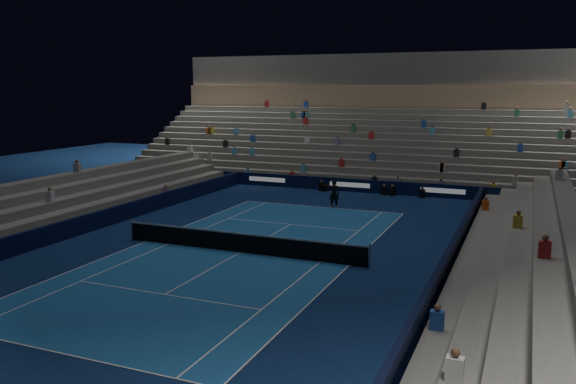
# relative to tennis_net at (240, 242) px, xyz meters

# --- Properties ---
(ground) EXTENTS (90.00, 90.00, 0.00)m
(ground) POSITION_rel_tennis_net_xyz_m (0.00, 0.00, -0.50)
(ground) COLOR #0C2049
(ground) RESTS_ON ground
(court_surface) EXTENTS (10.97, 23.77, 0.01)m
(court_surface) POSITION_rel_tennis_net_xyz_m (0.00, 0.00, -0.50)
(court_surface) COLOR #1B5495
(court_surface) RESTS_ON ground
(sponsor_barrier_far) EXTENTS (44.00, 0.25, 1.00)m
(sponsor_barrier_far) POSITION_rel_tennis_net_xyz_m (0.00, 18.50, -0.00)
(sponsor_barrier_far) COLOR black
(sponsor_barrier_far) RESTS_ON ground
(sponsor_barrier_east) EXTENTS (0.25, 37.00, 1.00)m
(sponsor_barrier_east) POSITION_rel_tennis_net_xyz_m (9.70, 0.00, -0.00)
(sponsor_barrier_east) COLOR black
(sponsor_barrier_east) RESTS_ON ground
(sponsor_barrier_west) EXTENTS (0.25, 37.00, 1.00)m
(sponsor_barrier_west) POSITION_rel_tennis_net_xyz_m (-9.70, 0.00, -0.00)
(sponsor_barrier_west) COLOR black
(sponsor_barrier_west) RESTS_ON ground
(grandstand_main) EXTENTS (44.00, 15.20, 11.20)m
(grandstand_main) POSITION_rel_tennis_net_xyz_m (0.00, 27.90, 2.87)
(grandstand_main) COLOR #61625D
(grandstand_main) RESTS_ON ground
(grandstand_east) EXTENTS (5.00, 37.00, 2.50)m
(grandstand_east) POSITION_rel_tennis_net_xyz_m (13.17, 0.00, 0.41)
(grandstand_east) COLOR slate
(grandstand_east) RESTS_ON ground
(grandstand_west) EXTENTS (5.00, 37.00, 2.50)m
(grandstand_west) POSITION_rel_tennis_net_xyz_m (-13.17, 0.00, 0.41)
(grandstand_west) COLOR slate
(grandstand_west) RESTS_ON ground
(tennis_net) EXTENTS (12.90, 0.10, 1.10)m
(tennis_net) POSITION_rel_tennis_net_xyz_m (0.00, 0.00, 0.00)
(tennis_net) COLOR #B2B2B7
(tennis_net) RESTS_ON ground
(tennis_player) EXTENTS (0.72, 0.49, 1.92)m
(tennis_player) POSITION_rel_tennis_net_xyz_m (0.83, 11.95, 0.46)
(tennis_player) COLOR black
(tennis_player) RESTS_ON ground
(broadcast_camera) EXTENTS (0.54, 0.92, 0.55)m
(broadcast_camera) POSITION_rel_tennis_net_xyz_m (-1.86, 17.93, -0.22)
(broadcast_camera) COLOR black
(broadcast_camera) RESTS_ON ground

